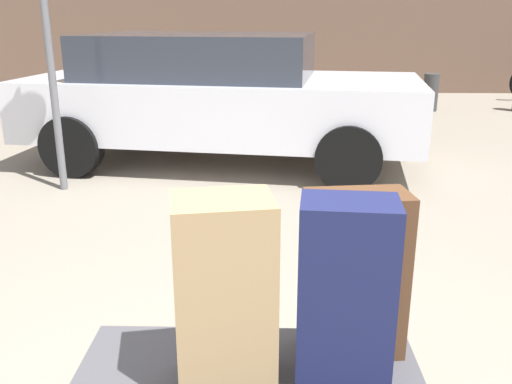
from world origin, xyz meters
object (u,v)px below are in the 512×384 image
at_px(parked_car, 217,95).
at_px(no_parking_sign, 48,36).
at_px(suitcase_tan_front_left, 224,296).
at_px(suitcase_brown_stacked_top, 354,275).
at_px(bollard_kerb_near, 431,92).
at_px(suitcase_navy_rear_left, 346,295).

relative_size(parked_car, no_parking_sign, 1.95).
relative_size(suitcase_tan_front_left, suitcase_brown_stacked_top, 1.08).
bearing_deg(suitcase_tan_front_left, bollard_kerb_near, 59.40).
bearing_deg(no_parking_sign, suitcase_tan_front_left, -61.51).
bearing_deg(parked_car, suitcase_navy_rear_left, -79.14).
height_order(suitcase_tan_front_left, suitcase_brown_stacked_top, suitcase_tan_front_left).
distance_m(suitcase_tan_front_left, bollard_kerb_near, 8.59).
bearing_deg(parked_car, suitcase_brown_stacked_top, -77.84).
xyz_separation_m(suitcase_navy_rear_left, suitcase_brown_stacked_top, (0.06, 0.21, -0.02)).
bearing_deg(no_parking_sign, suitcase_navy_rear_left, -56.05).
distance_m(suitcase_tan_front_left, parked_car, 4.52).
bearing_deg(suitcase_navy_rear_left, bollard_kerb_near, 77.64).
bearing_deg(bollard_kerb_near, no_parking_sign, -135.77).
distance_m(suitcase_navy_rear_left, parked_car, 4.56).
bearing_deg(no_parking_sign, suitcase_brown_stacked_top, -53.63).
distance_m(suitcase_navy_rear_left, no_parking_sign, 4.13).
height_order(suitcase_navy_rear_left, suitcase_brown_stacked_top, suitcase_navy_rear_left).
bearing_deg(suitcase_navy_rear_left, no_parking_sign, 129.00).
bearing_deg(no_parking_sign, parked_car, 38.07).
bearing_deg(suitcase_tan_front_left, no_parking_sign, 107.98).
distance_m(suitcase_tan_front_left, suitcase_navy_rear_left, 0.43).
relative_size(suitcase_tan_front_left, suitcase_navy_rear_left, 1.02).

